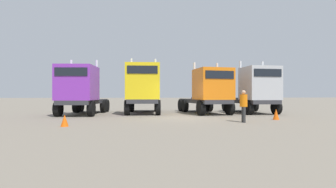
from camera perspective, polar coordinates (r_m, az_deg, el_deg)
name	(u,v)px	position (r m, az deg, el deg)	size (l,w,h in m)	color
ground	(181,118)	(16.03, 3.03, -5.43)	(200.00, 200.00, 0.00)	gray
semi_truck_purple	(80,89)	(19.09, -19.29, 0.98)	(2.90, 6.12, 4.08)	#333338
semi_truck_yellow	(143,88)	(19.22, -5.67, 1.28)	(2.67, 6.25, 4.32)	#333338
semi_truck_orange	(209,91)	(19.29, 9.26, 0.72)	(3.37, 6.41, 3.97)	#333338
semi_truck_silver	(256,90)	(20.69, 19.26, 0.90)	(2.88, 5.84, 4.16)	#333338
visitor_in_hivis	(244,104)	(13.99, 16.77, -2.12)	(0.47, 0.47, 1.72)	#303030
traffic_cone_near	(65,121)	(12.66, -22.41, -5.58)	(0.36, 0.36, 0.56)	#F2590C
traffic_cone_mid	(276,114)	(16.15, 23.31, -4.25)	(0.36, 0.36, 0.64)	#F2590C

